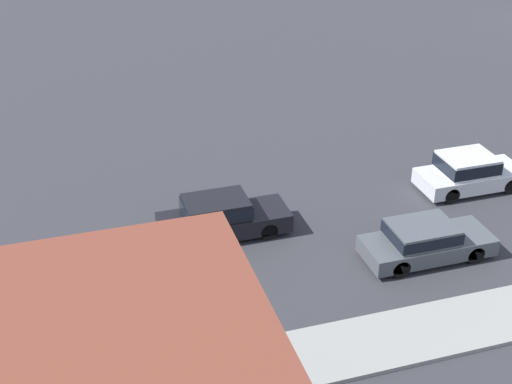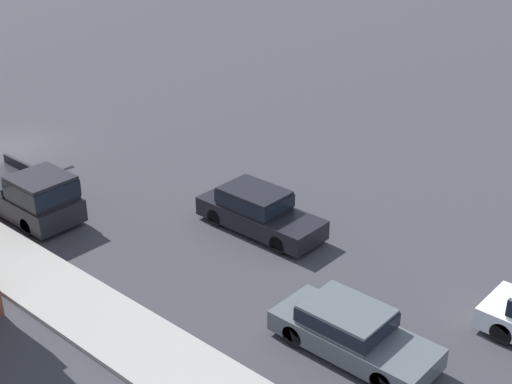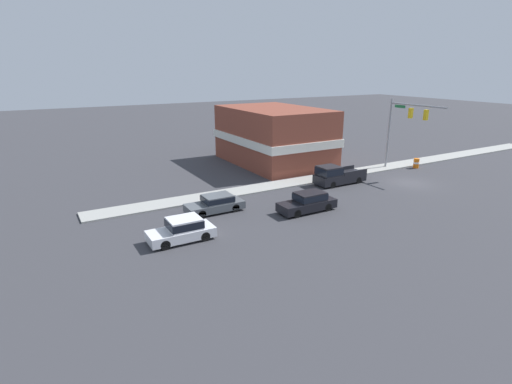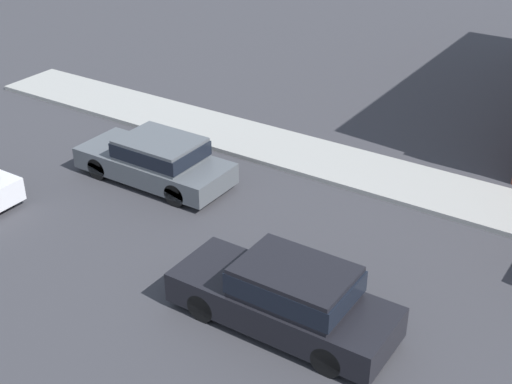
{
  "view_description": "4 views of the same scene",
  "coord_description": "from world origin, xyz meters",
  "px_view_note": "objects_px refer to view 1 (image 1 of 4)",
  "views": [
    {
      "loc": [
        20.25,
        8.43,
        14.44
      ],
      "look_at": [
        0.2,
        14.61,
        2.63
      ],
      "focal_mm": 50.0,
      "sensor_mm": 36.0,
      "label": 1
    },
    {
      "loc": [
        15.51,
        28.76,
        12.56
      ],
      "look_at": [
        0.64,
        15.62,
        2.9
      ],
      "focal_mm": 50.0,
      "sensor_mm": 36.0,
      "label": 2
    },
    {
      "loc": [
        -25.69,
        32.38,
        11.08
      ],
      "look_at": [
        -0.98,
        18.28,
        2.15
      ],
      "focal_mm": 28.0,
      "sensor_mm": 36.0,
      "label": 3
    },
    {
      "loc": [
        -11.74,
        7.89,
        9.75
      ],
      "look_at": [
        0.19,
        15.7,
        1.85
      ],
      "focal_mm": 50.0,
      "sensor_mm": 36.0,
      "label": 4
    }
  ],
  "objects_px": {
    "car_lead": "(221,216)",
    "pickup_truck_parked": "(26,334)",
    "car_oncoming": "(425,240)",
    "car_second_ahead": "(469,171)"
  },
  "relations": [
    {
      "from": "car_oncoming",
      "to": "pickup_truck_parked",
      "type": "height_order",
      "value": "pickup_truck_parked"
    },
    {
      "from": "car_lead",
      "to": "pickup_truck_parked",
      "type": "height_order",
      "value": "pickup_truck_parked"
    },
    {
      "from": "pickup_truck_parked",
      "to": "car_second_ahead",
      "type": "bearing_deg",
      "value": 106.64
    },
    {
      "from": "car_lead",
      "to": "pickup_truck_parked",
      "type": "distance_m",
      "value": 8.53
    },
    {
      "from": "car_lead",
      "to": "car_oncoming",
      "type": "xyz_separation_m",
      "value": [
        3.54,
        6.48,
        -0.08
      ]
    },
    {
      "from": "car_oncoming",
      "to": "car_lead",
      "type": "bearing_deg",
      "value": 61.36
    },
    {
      "from": "car_lead",
      "to": "pickup_truck_parked",
      "type": "bearing_deg",
      "value": -55.32
    },
    {
      "from": "car_second_ahead",
      "to": "car_oncoming",
      "type": "xyz_separation_m",
      "value": [
        3.97,
        -4.2,
        -0.08
      ]
    },
    {
      "from": "car_second_ahead",
      "to": "car_oncoming",
      "type": "distance_m",
      "value": 5.78
    },
    {
      "from": "car_lead",
      "to": "pickup_truck_parked",
      "type": "relative_size",
      "value": 0.92
    }
  ]
}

